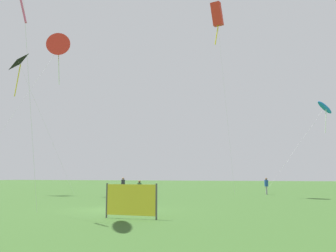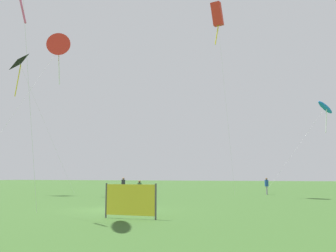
{
  "view_description": "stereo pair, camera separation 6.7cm",
  "coord_description": "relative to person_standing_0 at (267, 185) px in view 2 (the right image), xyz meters",
  "views": [
    {
      "loc": [
        10.35,
        -18.86,
        1.9
      ],
      "look_at": [
        -0.46,
        8.94,
        6.01
      ],
      "focal_mm": 39.19,
      "sensor_mm": 36.0,
      "label": 1
    },
    {
      "loc": [
        10.41,
        -18.84,
        1.9
      ],
      "look_at": [
        -0.46,
        8.94,
        6.01
      ],
      "focal_mm": 39.19,
      "sensor_mm": 36.0,
      "label": 2
    }
  ],
  "objects": [
    {
      "name": "kite_flying_1",
      "position": [
        6.68,
        14.25,
        10.33
      ],
      "size": [
        8.87,
        8.83,
        12.22
      ],
      "color": "silver",
      "rests_on": "ground"
    },
    {
      "name": "event_banner",
      "position": [
        -3.22,
        -25.06,
        -0.17
      ],
      "size": [
        2.55,
        0.17,
        1.59
      ],
      "color": "#4C4C4C",
      "rests_on": "ground"
    },
    {
      "name": "kite_flying_4",
      "position": [
        -3.65,
        -5.56,
        17.17
      ],
      "size": [
        1.26,
        4.14,
        19.49
      ],
      "color": "silver",
      "rests_on": "ground"
    },
    {
      "name": "kite_flying_2",
      "position": [
        -20.17,
        -9.11,
        14.67
      ],
      "size": [
        3.12,
        11.77,
        17.01
      ],
      "color": "silver",
      "rests_on": "ground"
    },
    {
      "name": "person_standing_1",
      "position": [
        -9.03,
        -12.09,
        -0.11
      ],
      "size": [
        0.35,
        0.35,
        1.57
      ],
      "rotation": [
        0.0,
        0.0,
        2.35
      ],
      "color": "#1E478C",
      "rests_on": "ground"
    },
    {
      "name": "person_standing_2",
      "position": [
        -14.05,
        -5.61,
        0.03
      ],
      "size": [
        0.4,
        0.4,
        1.79
      ],
      "rotation": [
        0.0,
        0.0,
        4.25
      ],
      "color": "#3F593F",
      "rests_on": "ground"
    },
    {
      "name": "ground",
      "position": [
        -5.86,
        -21.38,
        -1.01
      ],
      "size": [
        280.0,
        280.0,
        0.0
      ],
      "primitive_type": "plane",
      "color": "#335623"
    },
    {
      "name": "person_standing_0",
      "position": [
        0.0,
        0.0,
        0.0
      ],
      "size": [
        0.39,
        0.39,
        1.75
      ],
      "rotation": [
        0.0,
        0.0,
        4.83
      ],
      "color": "gray",
      "rests_on": "ground"
    },
    {
      "name": "kite_flying_5",
      "position": [
        -25.17,
        -9.67,
        13.12
      ],
      "size": [
        4.72,
        6.77,
        15.29
      ],
      "color": "silver",
      "rests_on": "ground"
    }
  ]
}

